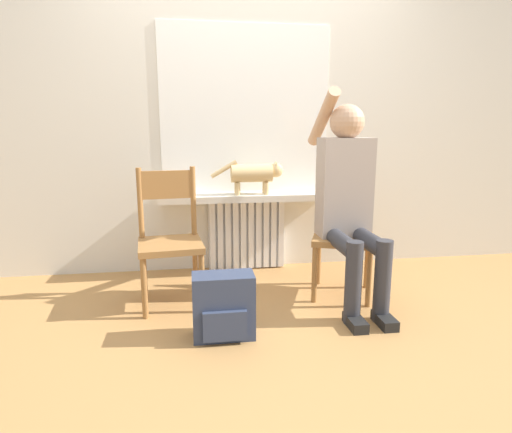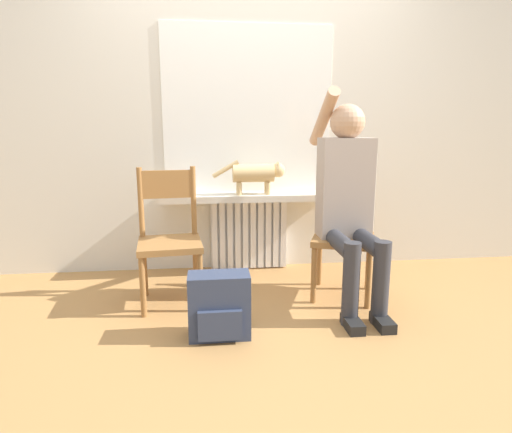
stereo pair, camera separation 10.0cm
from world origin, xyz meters
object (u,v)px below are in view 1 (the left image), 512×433
object	(u,v)px
chair_left	(170,237)
backpack	(224,307)
chair_right	(344,231)
person	(349,196)
cat	(255,174)

from	to	relation	value
chair_left	backpack	distance (m)	0.68
chair_right	backpack	world-z (taller)	chair_right
chair_left	chair_right	bearing A→B (deg)	-6.31
person	cat	size ratio (longest dim) A/B	2.50
chair_right	backpack	distance (m)	1.06
chair_left	backpack	world-z (taller)	chair_left
person	cat	xyz separation A→B (m)	(-0.53, 0.60, 0.09)
chair_left	cat	size ratio (longest dim) A/B	1.59
chair_right	person	world-z (taller)	person
chair_left	chair_right	xyz separation A→B (m)	(1.17, -0.00, 0.00)
chair_right	chair_left	bearing A→B (deg)	-159.20
backpack	chair_left	bearing A→B (deg)	119.40
cat	backpack	bearing A→B (deg)	-107.55
person	cat	distance (m)	0.81
person	chair_left	bearing A→B (deg)	174.36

